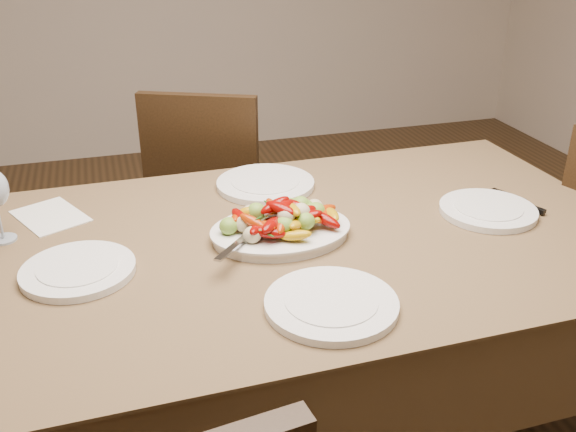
% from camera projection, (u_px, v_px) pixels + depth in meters
% --- Properties ---
extents(dining_table, '(1.85, 1.06, 0.76)m').
position_uv_depth(dining_table, '(288.00, 356.00, 1.81)').
color(dining_table, brown).
rests_on(dining_table, ground).
extents(chair_far, '(0.56, 0.56, 0.95)m').
position_uv_depth(chair_far, '(216.00, 199.00, 2.55)').
color(chair_far, black).
rests_on(chair_far, ground).
extents(serving_platter, '(0.35, 0.26, 0.02)m').
position_uv_depth(serving_platter, '(281.00, 233.00, 1.64)').
color(serving_platter, white).
rests_on(serving_platter, dining_table).
extents(roasted_vegetables, '(0.29, 0.20, 0.09)m').
position_uv_depth(roasted_vegetables, '(281.00, 213.00, 1.62)').
color(roasted_vegetables, '#6D0502').
rests_on(roasted_vegetables, serving_platter).
extents(serving_spoon, '(0.26, 0.22, 0.03)m').
position_uv_depth(serving_spoon, '(260.00, 230.00, 1.58)').
color(serving_spoon, '#9EA0A8').
rests_on(serving_spoon, serving_platter).
extents(plate_left, '(0.26, 0.26, 0.02)m').
position_uv_depth(plate_left, '(78.00, 271.00, 1.48)').
color(plate_left, white).
rests_on(plate_left, dining_table).
extents(plate_right, '(0.26, 0.26, 0.02)m').
position_uv_depth(plate_right, '(488.00, 210.00, 1.77)').
color(plate_right, white).
rests_on(plate_right, dining_table).
extents(plate_far, '(0.30, 0.30, 0.02)m').
position_uv_depth(plate_far, '(265.00, 184.00, 1.94)').
color(plate_far, white).
rests_on(plate_far, dining_table).
extents(plate_near, '(0.29, 0.29, 0.02)m').
position_uv_depth(plate_near, '(331.00, 304.00, 1.36)').
color(plate_near, white).
rests_on(plate_near, dining_table).
extents(menu_card, '(0.23, 0.25, 0.00)m').
position_uv_depth(menu_card, '(50.00, 216.00, 1.76)').
color(menu_card, silver).
rests_on(menu_card, dining_table).
extents(table_knife, '(0.09, 0.19, 0.01)m').
position_uv_depth(table_knife, '(520.00, 202.00, 1.83)').
color(table_knife, '#9EA0A8').
rests_on(table_knife, dining_table).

